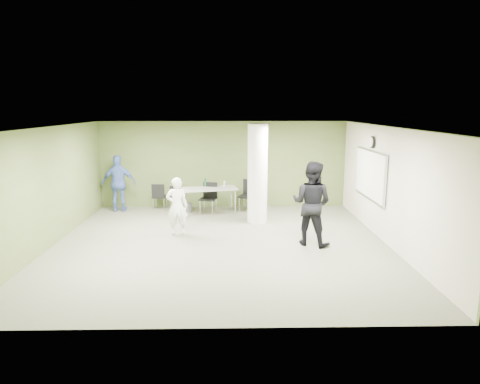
{
  "coord_description": "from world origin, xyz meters",
  "views": [
    {
      "loc": [
        0.26,
        -9.87,
        3.25
      ],
      "look_at": [
        0.49,
        1.0,
        1.08
      ],
      "focal_mm": 32.0,
      "sensor_mm": 36.0,
      "label": 1
    }
  ],
  "objects_px": {
    "chair_back_left": "(159,195)",
    "folding_table": "(209,190)",
    "man_black": "(311,203)",
    "man_blue": "(119,183)",
    "woman_white": "(177,206)"
  },
  "relations": [
    {
      "from": "folding_table",
      "to": "man_black",
      "type": "height_order",
      "value": "man_black"
    },
    {
      "from": "chair_back_left",
      "to": "man_blue",
      "type": "relative_size",
      "value": 0.48
    },
    {
      "from": "chair_back_left",
      "to": "man_black",
      "type": "xyz_separation_m",
      "value": [
        4.21,
        -3.59,
        0.51
      ]
    },
    {
      "from": "chair_back_left",
      "to": "folding_table",
      "type": "bearing_deg",
      "value": 166.92
    },
    {
      "from": "folding_table",
      "to": "man_blue",
      "type": "relative_size",
      "value": 1.02
    },
    {
      "from": "chair_back_left",
      "to": "woman_white",
      "type": "height_order",
      "value": "woman_white"
    },
    {
      "from": "chair_back_left",
      "to": "woman_white",
      "type": "xyz_separation_m",
      "value": [
        0.91,
        -2.71,
        0.25
      ]
    },
    {
      "from": "chair_back_left",
      "to": "man_blue",
      "type": "distance_m",
      "value": 1.29
    },
    {
      "from": "woman_white",
      "to": "man_black",
      "type": "relative_size",
      "value": 0.75
    },
    {
      "from": "man_black",
      "to": "chair_back_left",
      "type": "bearing_deg",
      "value": -9.7
    },
    {
      "from": "woman_white",
      "to": "man_black",
      "type": "distance_m",
      "value": 3.42
    },
    {
      "from": "folding_table",
      "to": "chair_back_left",
      "type": "bearing_deg",
      "value": 149.71
    },
    {
      "from": "folding_table",
      "to": "man_black",
      "type": "bearing_deg",
      "value": -61.51
    },
    {
      "from": "man_black",
      "to": "man_blue",
      "type": "xyz_separation_m",
      "value": [
        -5.43,
        3.44,
        -0.11
      ]
    },
    {
      "from": "man_black",
      "to": "folding_table",
      "type": "bearing_deg",
      "value": -18.88
    }
  ]
}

